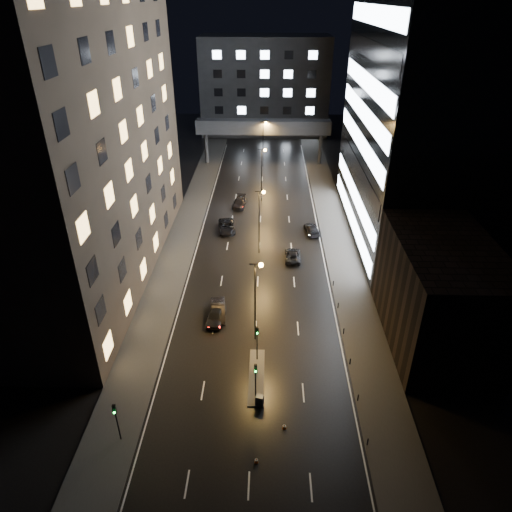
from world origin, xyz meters
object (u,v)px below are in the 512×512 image
object	(u,v)px
car_away_c	(227,226)
car_toward_a	(293,255)
car_away_a	(216,315)
car_toward_b	(312,229)
utility_cabinet	(260,400)
car_away_d	(240,202)
car_away_b	(218,311)

from	to	relation	value
car_away_c	car_toward_a	world-z (taller)	car_away_c
car_away_a	car_toward_b	world-z (taller)	car_away_a
car_away_c	car_toward_a	distance (m)	13.95
utility_cabinet	car_toward_b	bearing A→B (deg)	91.14
car_away_d	car_away_c	bearing A→B (deg)	-94.00
car_away_a	car_toward_a	bearing A→B (deg)	61.26
car_away_d	car_toward_b	world-z (taller)	car_away_d
car_away_c	car_away_d	world-z (taller)	car_away_c
utility_cabinet	car_away_b	bearing A→B (deg)	124.46
car_away_a	utility_cabinet	distance (m)	14.02
car_away_a	car_away_c	world-z (taller)	car_away_a
car_away_b	utility_cabinet	xyz separation A→B (m)	(5.37, -13.84, -0.12)
car_away_a	car_away_c	distance (m)	24.12
car_toward_a	utility_cabinet	distance (m)	28.21
car_away_b	car_away_c	distance (m)	23.16
car_toward_b	car_toward_a	bearing A→B (deg)	60.68
car_away_b	utility_cabinet	size ratio (longest dim) A/B	4.56
car_away_c	utility_cabinet	distance (m)	37.51
car_away_c	car_toward_b	xyz separation A→B (m)	(14.07, -0.47, -0.07)
utility_cabinet	car_toward_a	bearing A→B (deg)	94.42
car_away_a	car_toward_b	distance (m)	27.16
utility_cabinet	car_away_c	bearing A→B (deg)	112.81
car_toward_a	car_toward_b	world-z (taller)	car_toward_b
car_away_a	car_away_d	distance (m)	34.28
car_away_c	car_away_d	bearing A→B (deg)	73.58
car_toward_b	car_away_a	bearing A→B (deg)	53.29
car_away_a	car_away_c	xyz separation A→B (m)	(-0.70, 24.11, -0.01)
car_away_d	car_away_b	bearing A→B (deg)	-86.44
car_toward_b	utility_cabinet	bearing A→B (deg)	70.65
car_away_a	car_away_b	size ratio (longest dim) A/B	0.97
car_toward_a	utility_cabinet	world-z (taller)	car_toward_a
car_toward_b	utility_cabinet	distance (m)	37.35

